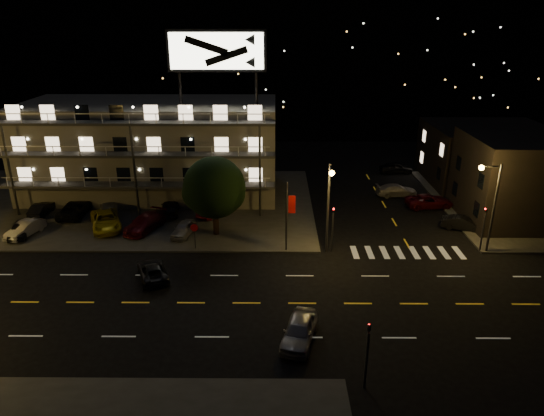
{
  "coord_description": "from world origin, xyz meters",
  "views": [
    {
      "loc": [
        4.06,
        -29.89,
        19.01
      ],
      "look_at": [
        3.76,
        8.0,
        4.22
      ],
      "focal_mm": 32.0,
      "sensor_mm": 36.0,
      "label": 1
    }
  ],
  "objects_px": {
    "tree": "(214,189)",
    "road_car_west": "(153,271)",
    "lot_car_2": "(106,221)",
    "lot_car_7": "(109,209)",
    "lot_car_4": "(184,229)",
    "side_car_0": "(463,223)",
    "road_car_east": "(299,330)"
  },
  "relations": [
    {
      "from": "tree",
      "to": "lot_car_2",
      "type": "height_order",
      "value": "tree"
    },
    {
      "from": "lot_car_2",
      "to": "lot_car_4",
      "type": "xyz_separation_m",
      "value": [
        7.77,
        -1.54,
        -0.15
      ]
    },
    {
      "from": "lot_car_2",
      "to": "side_car_0",
      "type": "height_order",
      "value": "lot_car_2"
    },
    {
      "from": "lot_car_7",
      "to": "lot_car_2",
      "type": "bearing_deg",
      "value": 84.66
    },
    {
      "from": "side_car_0",
      "to": "road_car_east",
      "type": "distance_m",
      "value": 24.12
    },
    {
      "from": "lot_car_4",
      "to": "road_car_west",
      "type": "bearing_deg",
      "value": -85.51
    },
    {
      "from": "lot_car_2",
      "to": "road_car_west",
      "type": "height_order",
      "value": "lot_car_2"
    },
    {
      "from": "lot_car_2",
      "to": "lot_car_4",
      "type": "bearing_deg",
      "value": -34.13
    },
    {
      "from": "tree",
      "to": "lot_car_7",
      "type": "xyz_separation_m",
      "value": [
        -11.57,
        4.69,
        -3.77
      ]
    },
    {
      "from": "lot_car_2",
      "to": "lot_car_7",
      "type": "height_order",
      "value": "lot_car_2"
    },
    {
      "from": "road_car_east",
      "to": "lot_car_4",
      "type": "bearing_deg",
      "value": 136.7
    },
    {
      "from": "lot_car_4",
      "to": "road_car_east",
      "type": "relative_size",
      "value": 0.81
    },
    {
      "from": "lot_car_4",
      "to": "road_car_west",
      "type": "relative_size",
      "value": 0.83
    },
    {
      "from": "tree",
      "to": "lot_car_2",
      "type": "distance_m",
      "value": 11.41
    },
    {
      "from": "tree",
      "to": "lot_car_2",
      "type": "relative_size",
      "value": 1.34
    },
    {
      "from": "lot_car_4",
      "to": "lot_car_7",
      "type": "xyz_separation_m",
      "value": [
        -8.61,
        4.97,
        0.03
      ]
    },
    {
      "from": "tree",
      "to": "lot_car_2",
      "type": "bearing_deg",
      "value": 173.31
    },
    {
      "from": "road_car_west",
      "to": "lot_car_7",
      "type": "bearing_deg",
      "value": -80.96
    },
    {
      "from": "lot_car_2",
      "to": "side_car_0",
      "type": "relative_size",
      "value": 1.4
    },
    {
      "from": "lot_car_2",
      "to": "side_car_0",
      "type": "bearing_deg",
      "value": -22.56
    },
    {
      "from": "side_car_0",
      "to": "road_car_east",
      "type": "relative_size",
      "value": 0.88
    },
    {
      "from": "lot_car_4",
      "to": "lot_car_7",
      "type": "bearing_deg",
      "value": 162.13
    },
    {
      "from": "lot_car_7",
      "to": "lot_car_4",
      "type": "bearing_deg",
      "value": 131.03
    },
    {
      "from": "tree",
      "to": "road_car_east",
      "type": "bearing_deg",
      "value": -65.97
    },
    {
      "from": "tree",
      "to": "road_car_west",
      "type": "relative_size",
      "value": 1.69
    },
    {
      "from": "lot_car_4",
      "to": "tree",
      "type": "bearing_deg",
      "value": 17.49
    },
    {
      "from": "lot_car_2",
      "to": "road_car_west",
      "type": "distance_m",
      "value": 11.52
    },
    {
      "from": "tree",
      "to": "road_car_west",
      "type": "distance_m",
      "value": 9.87
    },
    {
      "from": "side_car_0",
      "to": "road_car_west",
      "type": "distance_m",
      "value": 29.35
    },
    {
      "from": "lot_car_4",
      "to": "lot_car_7",
      "type": "distance_m",
      "value": 9.94
    },
    {
      "from": "tree",
      "to": "lot_car_4",
      "type": "relative_size",
      "value": 2.04
    },
    {
      "from": "road_car_east",
      "to": "lot_car_7",
      "type": "bearing_deg",
      "value": 146.09
    }
  ]
}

